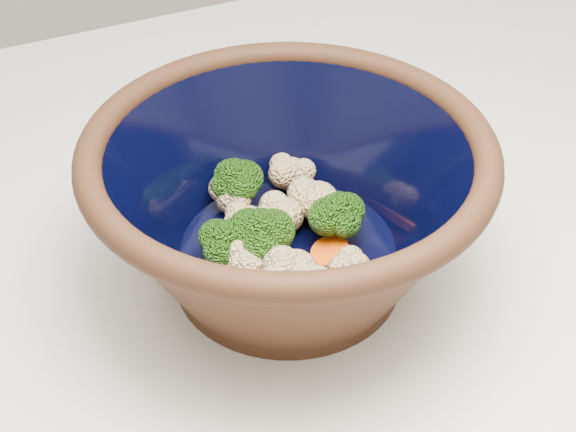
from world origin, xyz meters
TOP-DOWN VIEW (x-y plane):
  - mixing_bowl at (-0.09, 0.11)m, footprint 0.30×0.30m
  - vegetable_pile at (-0.10, 0.11)m, footprint 0.15×0.16m

SIDE VIEW (x-z plane):
  - vegetable_pile at x=-0.10m, z-range 0.92..0.98m
  - mixing_bowl at x=-0.09m, z-range 0.91..1.04m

